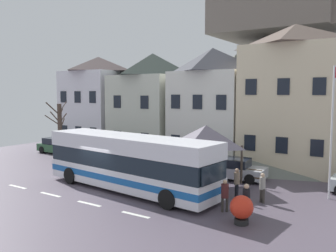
% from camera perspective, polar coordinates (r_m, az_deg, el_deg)
% --- Properties ---
extents(ground_plane, '(40.00, 60.00, 0.07)m').
position_cam_1_polar(ground_plane, '(21.34, -11.20, -10.11)').
color(ground_plane, '#514855').
extents(townhouse_00, '(5.97, 5.84, 9.29)m').
position_cam_1_polar(townhouse_00, '(36.98, -11.09, 3.75)').
color(townhouse_00, white).
rests_on(townhouse_00, ground_plane).
extents(townhouse_01, '(5.99, 6.66, 9.28)m').
position_cam_1_polar(townhouse_01, '(33.14, -2.47, 3.66)').
color(townhouse_01, beige).
rests_on(townhouse_01, ground_plane).
extents(townhouse_02, '(5.87, 5.10, 9.26)m').
position_cam_1_polar(townhouse_02, '(29.14, 7.14, 3.37)').
color(townhouse_02, silver).
rests_on(townhouse_02, ground_plane).
extents(townhouse_03, '(6.62, 5.64, 10.54)m').
position_cam_1_polar(townhouse_03, '(27.23, 19.65, 4.31)').
color(townhouse_03, beige).
rests_on(townhouse_03, ground_plane).
extents(hilltop_castle, '(43.08, 43.08, 22.47)m').
position_cam_1_polar(hilltop_castle, '(45.12, 17.34, 7.23)').
color(hilltop_castle, slate).
rests_on(hilltop_castle, ground_plane).
extents(transit_bus, '(11.70, 3.80, 3.17)m').
position_cam_1_polar(transit_bus, '(20.56, -6.36, -5.95)').
color(transit_bus, white).
rests_on(transit_bus, ground_plane).
extents(bus_shelter, '(3.60, 3.60, 3.70)m').
position_cam_1_polar(bus_shelter, '(21.32, 6.16, -1.66)').
color(bus_shelter, '#473D33').
rests_on(bus_shelter, ground_plane).
extents(parked_car_00, '(4.33, 1.95, 1.42)m').
position_cam_1_polar(parked_car_00, '(34.49, -17.22, -3.09)').
color(parked_car_00, '#2F5A38').
rests_on(parked_car_00, ground_plane).
extents(parked_car_02, '(4.36, 2.19, 1.36)m').
position_cam_1_polar(parked_car_02, '(23.70, 10.26, -6.80)').
color(parked_car_02, silver).
rests_on(parked_car_02, ground_plane).
extents(parked_car_03, '(4.22, 2.08, 1.34)m').
position_cam_1_polar(parked_car_03, '(29.91, -9.71, -4.27)').
color(parked_car_03, black).
rests_on(parked_car_03, ground_plane).
extents(pedestrian_00, '(0.35, 0.35, 1.55)m').
position_cam_1_polar(pedestrian_00, '(17.13, 9.19, -10.64)').
color(pedestrian_00, '#38332D').
rests_on(pedestrian_00, ground_plane).
extents(pedestrian_01, '(0.33, 0.33, 1.59)m').
position_cam_1_polar(pedestrian_01, '(16.47, 12.56, -11.22)').
color(pedestrian_01, '#2D2D38').
rests_on(pedestrian_01, ground_plane).
extents(pedestrian_02, '(0.30, 0.30, 1.55)m').
position_cam_1_polar(pedestrian_02, '(18.92, 15.04, -9.47)').
color(pedestrian_02, '#38332D').
rests_on(pedestrian_02, ground_plane).
extents(pedestrian_03, '(0.30, 0.30, 1.62)m').
position_cam_1_polar(pedestrian_03, '(19.39, 11.08, -8.86)').
color(pedestrian_03, black).
rests_on(pedestrian_03, ground_plane).
extents(public_bench, '(1.72, 0.48, 0.87)m').
position_cam_1_polar(public_bench, '(22.83, 12.78, -7.80)').
color(public_bench, brown).
rests_on(public_bench, ground_plane).
extents(flagpole, '(0.95, 0.10, 7.03)m').
position_cam_1_polar(flagpole, '(20.29, 25.24, 0.48)').
color(flagpole, silver).
rests_on(flagpole, ground_plane).
extents(harbour_buoy, '(1.01, 1.01, 1.26)m').
position_cam_1_polar(harbour_buoy, '(15.80, 11.83, -12.91)').
color(harbour_buoy, black).
rests_on(harbour_buoy, ground_plane).
extents(bare_tree_00, '(1.38, 1.65, 4.95)m').
position_cam_1_polar(bare_tree_00, '(29.23, -17.11, -0.96)').
color(bare_tree_00, '#47382D').
rests_on(bare_tree_00, ground_plane).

